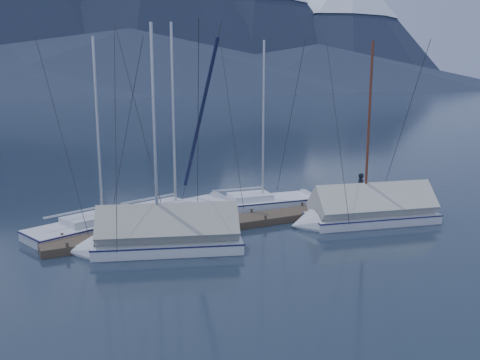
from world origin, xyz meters
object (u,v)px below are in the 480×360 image
sailboat_open_left (112,223)px  sailboat_open_right (271,203)px  sailboat_open_mid (185,211)px  person (361,188)px  sailboat_covered_near (361,214)px  sailboat_covered_far (154,239)px

sailboat_open_left → sailboat_open_right: 8.71m
sailboat_open_mid → person: bearing=-19.9°
sailboat_open_left → person: size_ratio=5.93×
sailboat_open_right → sailboat_open_mid: bearing=174.7°
sailboat_open_left → person: 12.96m
sailboat_covered_near → sailboat_covered_far: bearing=176.3°
sailboat_open_left → sailboat_covered_far: sailboat_covered_far is taller
sailboat_open_mid → sailboat_covered_near: (7.07, -5.36, 0.29)m
sailboat_open_right → sailboat_covered_far: (-7.97, -4.26, 0.31)m
person → sailboat_covered_far: bearing=110.9°
sailboat_covered_near → person: sailboat_covered_near is taller
sailboat_open_left → sailboat_covered_far: 4.29m
sailboat_covered_near → sailboat_covered_far: size_ratio=0.97×
sailboat_covered_near → sailboat_covered_far: (-10.15, 0.65, 0.01)m
sailboat_open_right → sailboat_covered_near: bearing=-66.0°
sailboat_open_left → person: (12.64, -2.69, 0.98)m
sailboat_open_mid → sailboat_covered_far: size_ratio=1.06×
sailboat_open_left → sailboat_covered_near: sailboat_open_left is taller
sailboat_covered_near → sailboat_covered_far: 10.17m
sailboat_covered_near → sailboat_covered_far: sailboat_covered_far is taller
sailboat_open_right → sailboat_covered_near: size_ratio=1.02×
person → sailboat_covered_near: bearing=154.7°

